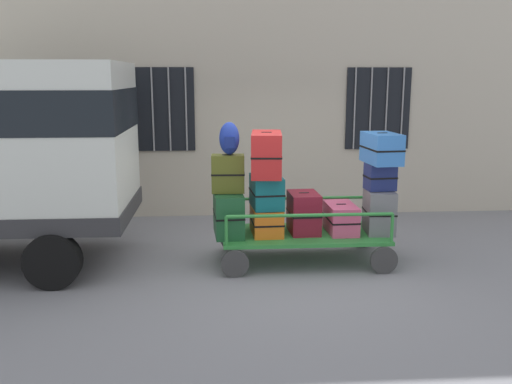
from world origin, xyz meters
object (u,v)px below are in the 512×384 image
Objects in this scene: suitcase_right_middle at (380,177)px; suitcase_midleft_bottom at (266,220)px; suitcase_midleft_top at (266,154)px; suitcase_left_middle at (228,174)px; suitcase_midleft_middle at (266,192)px; backpack at (229,139)px; suitcase_right_top at (382,148)px; luggage_cart at (304,237)px; suitcase_center_bottom at (304,213)px; suitcase_midright_bottom at (341,218)px; suitcase_right_bottom at (379,211)px; suitcase_left_bottom at (228,214)px.

suitcase_midleft_bottom is at bearing 178.97° from suitcase_right_middle.
suitcase_midleft_bottom is 0.79× the size of suitcase_midleft_top.
suitcase_left_middle reaches higher than suitcase_midleft_middle.
backpack reaches higher than suitcase_midleft_top.
suitcase_midleft_bottom is at bearing 178.79° from suitcase_right_top.
luggage_cart is 0.35m from suitcase_center_bottom.
suitcase_center_bottom is 1.40m from suitcase_right_top.
suitcase_center_bottom is at bearing 90.00° from luggage_cart.
suitcase_midright_bottom is at bearing 0.88° from suitcase_left_middle.
luggage_cart is 0.85m from suitcase_midleft_middle.
suitcase_midleft_top is at bearing 176.83° from luggage_cart.
backpack is at bearing -175.84° from suitcase_midleft_middle.
suitcase_midleft_top reaches higher than suitcase_right_bottom.
suitcase_right_middle reaches higher than suitcase_right_bottom.
suitcase_midleft_middle is 0.92× the size of suitcase_right_top.
suitcase_right_bottom reaches higher than suitcase_center_bottom.
suitcase_midright_bottom is 0.97× the size of suitcase_right_top.
suitcase_midleft_middle is 0.94× the size of suitcase_midright_bottom.
suitcase_midleft_bottom is 1.60× the size of backpack.
suitcase_right_top is at bearing -0.89° from luggage_cart.
suitcase_midleft_top is at bearing 90.00° from suitcase_midleft_middle.
suitcase_left_bottom is at bearing -174.98° from suitcase_midleft_top.
suitcase_midleft_top is at bearing 90.00° from suitcase_midleft_bottom.
suitcase_left_bottom is 0.82× the size of suitcase_midleft_top.
suitcase_left_bottom reaches higher than luggage_cart.
luggage_cart is 5.36× the size of backpack.
suitcase_left_bottom is 0.54m from suitcase_midleft_bottom.
suitcase_left_middle reaches higher than suitcase_center_bottom.
suitcase_right_bottom is at bearing -7.12° from suitcase_midright_bottom.
suitcase_midleft_top is at bearing 6.60° from backpack.
suitcase_left_middle reaches higher than suitcase_midleft_bottom.
suitcase_midleft_top is 1.22× the size of suitcase_right_top.
suitcase_midright_bottom is (1.06, 0.02, -0.40)m from suitcase_midleft_middle.
suitcase_midleft_middle is at bearing 179.18° from luggage_cart.
suitcase_right_middle is (0.00, 0.03, 0.49)m from suitcase_right_bottom.
backpack is at bearing -178.38° from luggage_cart.
suitcase_right_middle is at bearing -1.47° from suitcase_midleft_top.
suitcase_right_middle reaches higher than suitcase_center_bottom.
suitcase_right_bottom is (1.06, -0.04, 0.37)m from luggage_cart.
suitcase_midleft_middle is at bearing 0.51° from suitcase_left_middle.
suitcase_left_middle is 1.25× the size of suitcase_right_middle.
suitcase_midleft_top is (0.53, 0.05, 0.83)m from suitcase_left_bottom.
suitcase_midleft_top is (0.53, 0.03, 0.26)m from suitcase_left_middle.
suitcase_midleft_bottom is 1.16× the size of suitcase_center_bottom.
suitcase_right_middle is (2.12, 0.01, 0.50)m from suitcase_left_bottom.
suitcase_left_bottom is at bearing -179.85° from suitcase_right_middle.
backpack is (-2.10, -0.02, 0.55)m from suitcase_right_middle.
suitcase_center_bottom is (0.53, 0.03, -0.32)m from suitcase_midleft_middle.
suitcase_left_middle is at bearing -178.47° from suitcase_midleft_bottom.
suitcase_right_bottom is 1.39× the size of backpack.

